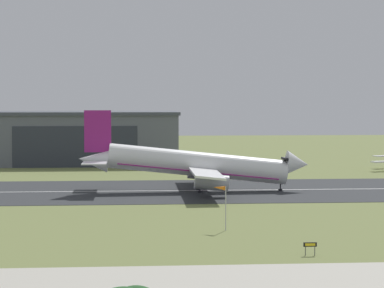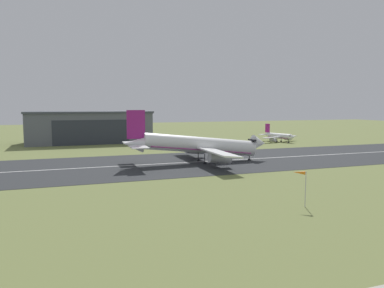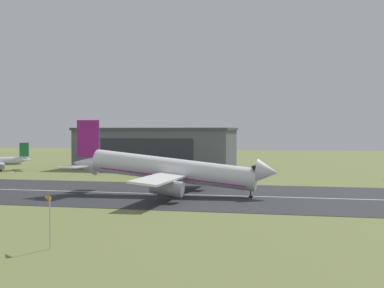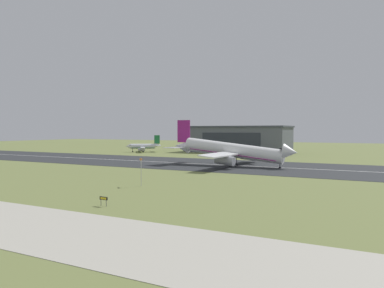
% 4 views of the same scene
% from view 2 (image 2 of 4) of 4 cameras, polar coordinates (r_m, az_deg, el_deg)
% --- Properties ---
extents(ground_plane, '(645.01, 645.01, 0.00)m').
position_cam_2_polar(ground_plane, '(57.54, 10.38, -11.96)').
color(ground_plane, olive).
extents(runway_strip, '(405.01, 46.04, 0.06)m').
position_cam_2_polar(runway_strip, '(112.59, -5.25, -3.06)').
color(runway_strip, '#2B2D30').
rests_on(runway_strip, ground_plane).
extents(runway_centreline, '(364.51, 0.70, 0.01)m').
position_cam_2_polar(runway_centreline, '(112.58, -5.25, -3.04)').
color(runway_centreline, silver).
rests_on(runway_centreline, runway_strip).
extents(hangar_building, '(56.35, 25.56, 14.77)m').
position_cam_2_polar(hangar_building, '(183.27, -15.36, 2.54)').
color(hangar_building, slate).
rests_on(hangar_building, ground_plane).
extents(airplane_landing, '(46.27, 44.92, 16.21)m').
position_cam_2_polar(airplane_landing, '(114.01, 1.17, -0.24)').
color(airplane_landing, white).
rests_on(airplane_landing, ground_plane).
extents(airplane_parked_centre, '(22.11, 19.41, 8.46)m').
position_cam_2_polar(airplane_parked_centre, '(184.75, 13.12, 1.17)').
color(airplane_parked_centre, white).
rests_on(airplane_parked_centre, ground_plane).
extents(windsock_pole, '(1.89, 1.92, 6.27)m').
position_cam_2_polar(windsock_pole, '(67.58, 16.10, -4.54)').
color(windsock_pole, '#B7B7BC').
rests_on(windsock_pole, ground_plane).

